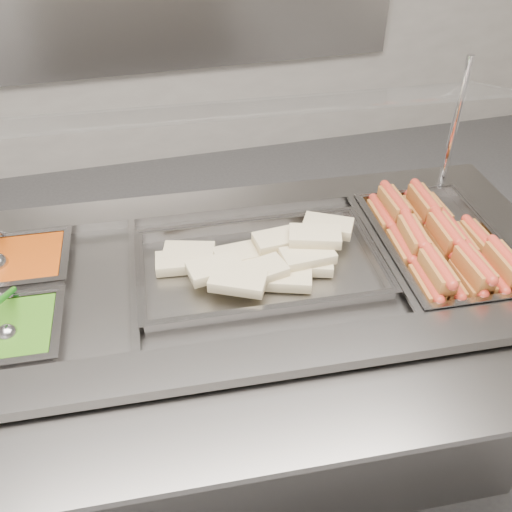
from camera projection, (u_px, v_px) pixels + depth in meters
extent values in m
cube|color=slate|center=(242.00, 370.00, 1.82)|extent=(1.74, 0.82, 0.82)
cube|color=gray|center=(263.00, 358.00, 1.30)|extent=(1.77, 0.25, 0.03)
cube|color=gray|center=(222.00, 203.00, 1.81)|extent=(1.77, 0.25, 0.03)
cube|color=black|center=(240.00, 297.00, 1.62)|extent=(1.56, 0.64, 0.02)
cube|color=gray|center=(380.00, 248.00, 1.61)|extent=(0.06, 0.54, 0.01)
cube|color=gray|center=(134.00, 278.00, 1.51)|extent=(0.06, 0.54, 0.01)
cube|color=gray|center=(277.00, 423.00, 1.20)|extent=(1.71, 0.35, 0.02)
cylinder|color=silver|center=(456.00, 122.00, 1.76)|extent=(0.02, 0.02, 0.41)
cube|color=silver|center=(224.00, 110.00, 1.47)|extent=(1.57, 0.38, 0.08)
cube|color=#AF3C09|center=(16.00, 269.00, 1.58)|extent=(0.28, 0.23, 0.08)
cube|color=#1B600F|center=(0.00, 340.00, 1.37)|extent=(0.28, 0.23, 0.08)
cube|color=#A35722|center=(426.00, 287.00, 1.50)|extent=(0.06, 0.15, 0.05)
cylinder|color=red|center=(427.00, 281.00, 1.49)|extent=(0.04, 0.16, 0.03)
cube|color=#A35722|center=(402.00, 249.00, 1.63)|extent=(0.06, 0.15, 0.05)
cylinder|color=red|center=(403.00, 243.00, 1.61)|extent=(0.05, 0.16, 0.03)
cube|color=#A35722|center=(381.00, 217.00, 1.75)|extent=(0.06, 0.14, 0.05)
cylinder|color=red|center=(382.00, 211.00, 1.74)|extent=(0.04, 0.16, 0.03)
cube|color=#A35722|center=(446.00, 284.00, 1.51)|extent=(0.06, 0.15, 0.05)
cylinder|color=red|center=(448.00, 278.00, 1.49)|extent=(0.05, 0.16, 0.03)
cube|color=#A35722|center=(421.00, 247.00, 1.63)|extent=(0.06, 0.14, 0.05)
cylinder|color=red|center=(422.00, 241.00, 1.62)|extent=(0.04, 0.16, 0.03)
cube|color=#A35722|center=(399.00, 215.00, 1.76)|extent=(0.06, 0.14, 0.05)
cylinder|color=red|center=(400.00, 209.00, 1.75)|extent=(0.04, 0.16, 0.03)
cube|color=#A35722|center=(467.00, 281.00, 1.52)|extent=(0.06, 0.14, 0.05)
cylinder|color=red|center=(469.00, 275.00, 1.50)|extent=(0.04, 0.16, 0.03)
cube|color=#A35722|center=(440.00, 245.00, 1.64)|extent=(0.06, 0.15, 0.05)
cylinder|color=red|center=(442.00, 239.00, 1.63)|extent=(0.04, 0.16, 0.03)
cube|color=#A35722|center=(417.00, 213.00, 1.77)|extent=(0.06, 0.15, 0.05)
cylinder|color=red|center=(418.00, 207.00, 1.76)|extent=(0.04, 0.16, 0.03)
cube|color=#A35722|center=(488.00, 278.00, 1.52)|extent=(0.06, 0.14, 0.05)
cylinder|color=red|center=(490.00, 272.00, 1.51)|extent=(0.04, 0.16, 0.03)
cube|color=#A35722|center=(459.00, 242.00, 1.65)|extent=(0.06, 0.15, 0.05)
cylinder|color=red|center=(461.00, 236.00, 1.64)|extent=(0.05, 0.16, 0.03)
cube|color=#A35722|center=(435.00, 211.00, 1.78)|extent=(0.06, 0.14, 0.05)
cylinder|color=red|center=(436.00, 205.00, 1.77)|extent=(0.04, 0.16, 0.03)
cube|color=#A35722|center=(508.00, 275.00, 1.53)|extent=(0.06, 0.14, 0.05)
cylinder|color=red|center=(510.00, 270.00, 1.52)|extent=(0.04, 0.16, 0.03)
cube|color=#A35722|center=(478.00, 240.00, 1.66)|extent=(0.05, 0.14, 0.05)
cylinder|color=red|center=(480.00, 234.00, 1.65)|extent=(0.04, 0.16, 0.03)
cube|color=#A35722|center=(437.00, 271.00, 1.47)|extent=(0.06, 0.14, 0.05)
cylinder|color=red|center=(439.00, 265.00, 1.46)|extent=(0.04, 0.16, 0.03)
cube|color=#A35722|center=(413.00, 235.00, 1.59)|extent=(0.07, 0.15, 0.05)
cylinder|color=red|center=(414.00, 229.00, 1.58)|extent=(0.05, 0.16, 0.03)
cube|color=#A35722|center=(394.00, 204.00, 1.72)|extent=(0.05, 0.14, 0.05)
cylinder|color=red|center=(395.00, 198.00, 1.71)|extent=(0.03, 0.16, 0.03)
cube|color=#A35722|center=(474.00, 268.00, 1.48)|extent=(0.05, 0.14, 0.05)
cylinder|color=red|center=(476.00, 261.00, 1.47)|extent=(0.03, 0.16, 0.03)
cube|color=#A35722|center=(445.00, 232.00, 1.61)|extent=(0.06, 0.14, 0.05)
cylinder|color=red|center=(447.00, 226.00, 1.59)|extent=(0.04, 0.16, 0.03)
cube|color=#A35722|center=(424.00, 202.00, 1.73)|extent=(0.06, 0.14, 0.05)
cylinder|color=red|center=(425.00, 196.00, 1.72)|extent=(0.04, 0.16, 0.03)
cube|color=#A35722|center=(505.00, 263.00, 1.50)|extent=(0.06, 0.14, 0.05)
cylinder|color=red|center=(508.00, 257.00, 1.48)|extent=(0.04, 0.16, 0.03)
cube|color=beige|center=(285.00, 279.00, 1.50)|extent=(0.16, 0.12, 0.03)
cube|color=beige|center=(189.00, 253.00, 1.59)|extent=(0.16, 0.12, 0.03)
cube|color=beige|center=(182.00, 262.00, 1.56)|extent=(0.15, 0.10, 0.03)
cube|color=beige|center=(267.00, 263.00, 1.56)|extent=(0.16, 0.12, 0.03)
cube|color=beige|center=(240.00, 255.00, 1.59)|extent=(0.15, 0.09, 0.03)
cube|color=beige|center=(291.00, 259.00, 1.57)|extent=(0.15, 0.09, 0.03)
cube|color=beige|center=(263.00, 260.00, 1.57)|extent=(0.16, 0.13, 0.03)
cube|color=beige|center=(307.00, 264.00, 1.55)|extent=(0.16, 0.12, 0.03)
cube|color=beige|center=(308.00, 256.00, 1.54)|extent=(0.14, 0.09, 0.03)
cube|color=beige|center=(280.00, 240.00, 1.59)|extent=(0.15, 0.09, 0.03)
cube|color=beige|center=(259.00, 272.00, 1.49)|extent=(0.15, 0.11, 0.03)
cube|color=beige|center=(238.00, 281.00, 1.45)|extent=(0.16, 0.14, 0.03)
cube|color=beige|center=(215.00, 269.00, 1.50)|extent=(0.15, 0.10, 0.03)
cube|color=beige|center=(328.00, 226.00, 1.64)|extent=(0.16, 0.14, 0.03)
cube|color=beige|center=(315.00, 236.00, 1.56)|extent=(0.16, 0.12, 0.03)
sphere|color=#A9A9AE|center=(7.00, 335.00, 1.34)|extent=(0.05, 0.05, 0.05)
cylinder|color=#157715|center=(6.00, 296.00, 1.36)|extent=(0.02, 0.14, 0.09)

